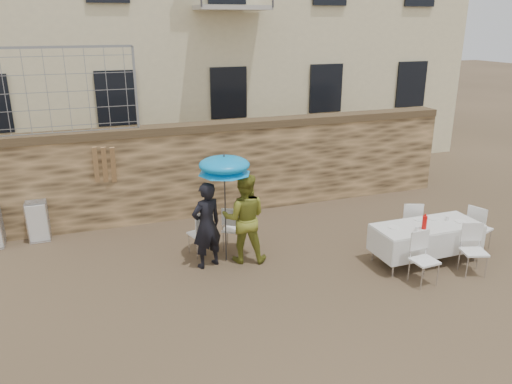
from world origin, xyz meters
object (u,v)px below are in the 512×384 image
object	(u,v)px
couple_chair_left	(200,232)
couple_chair_right	(234,228)
man_suit	(207,225)
table_chair_back	(409,222)
table_chair_front_right	(474,250)
soda_bottle	(425,222)
table_chair_side	(479,227)
woman_dress	(244,218)
chair_stack_right	(38,218)
banquet_table	(427,227)
table_chair_front_left	(425,260)
umbrella	(224,168)

from	to	relation	value
couple_chair_left	couple_chair_right	xyz separation A→B (m)	(0.70, 0.00, 0.00)
man_suit	table_chair_back	distance (m)	4.31
table_chair_back	table_chair_front_right	bearing A→B (deg)	121.12
soda_bottle	table_chair_side	world-z (taller)	soda_bottle
woman_dress	chair_stack_right	world-z (taller)	woman_dress
table_chair_side	man_suit	bearing A→B (deg)	58.28
man_suit	woman_dress	xyz separation A→B (m)	(0.75, 0.00, 0.05)
couple_chair_right	chair_stack_right	xyz separation A→B (m)	(-3.81, 1.97, -0.02)
banquet_table	table_chair_front_left	size ratio (longest dim) A/B	2.19
umbrella	couple_chair_right	xyz separation A→B (m)	(0.30, 0.45, -1.42)
couple_chair_left	table_chair_front_right	bearing A→B (deg)	134.86
couple_chair_left	table_chair_back	bearing A→B (deg)	150.89
couple_chair_right	chair_stack_right	size ratio (longest dim) A/B	1.04
banquet_table	table_chair_side	size ratio (longest dim) A/B	2.19
couple_chair_right	table_chair_back	size ratio (longest dim) A/B	1.00
couple_chair_left	table_chair_front_right	world-z (taller)	same
couple_chair_right	table_chair_side	world-z (taller)	same
table_chair_back	table_chair_front_left	bearing A→B (deg)	82.87
soda_bottle	woman_dress	bearing A→B (deg)	156.11
table_chair_front_left	table_chair_side	xyz separation A→B (m)	(2.00, 0.85, 0.00)
woman_dress	couple_chair_left	world-z (taller)	woman_dress
woman_dress	table_chair_side	size ratio (longest dim) A/B	1.86
man_suit	umbrella	bearing A→B (deg)	175.71
umbrella	table_chair_front_right	xyz separation A→B (m)	(4.17, -2.08, -1.42)
couple_chair_left	soda_bottle	world-z (taller)	soda_bottle
couple_chair_right	banquet_table	distance (m)	3.82
umbrella	table_chair_back	xyz separation A→B (m)	(3.87, -0.53, -1.42)
man_suit	table_chair_front_right	xyz separation A→B (m)	(4.57, -1.98, -0.37)
woman_dress	table_chair_front_left	world-z (taller)	woman_dress
table_chair_side	soda_bottle	bearing A→B (deg)	78.86
table_chair_front_right	chair_stack_right	distance (m)	8.91
umbrella	soda_bottle	bearing A→B (deg)	-23.13
umbrella	couple_chair_right	world-z (taller)	umbrella
table_chair_front_left	table_chair_side	distance (m)	2.17
table_chair_side	table_chair_front_left	bearing A→B (deg)	93.01
woman_dress	table_chair_back	bearing A→B (deg)	-167.21
couple_chair_right	table_chair_side	size ratio (longest dim) A/B	1.00
table_chair_back	table_chair_side	world-z (taller)	same
couple_chair_left	couple_chair_right	bearing A→B (deg)	163.85
couple_chair_right	table_chair_front_left	distance (m)	3.76
woman_dress	couple_chair_left	bearing A→B (deg)	-16.45
banquet_table	chair_stack_right	xyz separation A→B (m)	(-7.19, 3.75, -0.27)
umbrella	banquet_table	bearing A→B (deg)	-19.95
banquet_table	soda_bottle	xyz separation A→B (m)	(-0.20, -0.15, 0.17)
table_chair_side	table_chair_front_right	bearing A→B (deg)	113.34
couple_chair_right	soda_bottle	distance (m)	3.74
banquet_table	soda_bottle	world-z (taller)	soda_bottle
table_chair_front_right	man_suit	bearing A→B (deg)	173.74
couple_chair_right	table_chair_front_right	xyz separation A→B (m)	(3.87, -2.53, 0.00)
man_suit	table_chair_back	xyz separation A→B (m)	(4.27, -0.43, -0.37)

